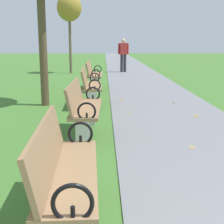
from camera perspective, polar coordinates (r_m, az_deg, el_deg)
paved_walkway at (r=18.24m, az=3.01°, el=7.57°), size 2.47×44.00×0.02m
park_bench_2 at (r=2.82m, az=-8.33°, el=-10.24°), size 0.53×1.62×0.90m
park_bench_3 at (r=5.34m, az=-5.03°, el=0.73°), size 0.51×1.61×0.90m
park_bench_4 at (r=7.99m, az=-3.85°, el=4.67°), size 0.52×1.61×0.90m
park_bench_5 at (r=10.55m, az=-3.28°, el=6.57°), size 0.50×1.61×0.90m
tree_3 at (r=16.00m, az=-7.50°, el=17.55°), size 1.15×1.15×3.68m
pedestrian_walking at (r=16.22m, az=2.00°, el=10.22°), size 0.53×0.25×1.62m
scattered_leaves at (r=3.87m, az=8.02°, el=-11.31°), size 3.86×12.47×0.02m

